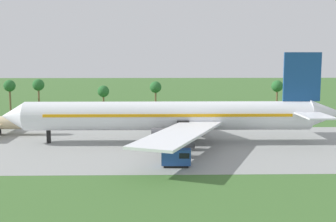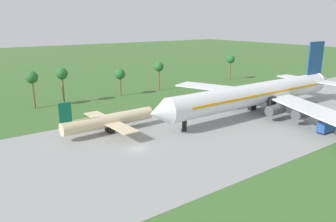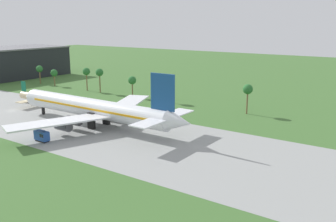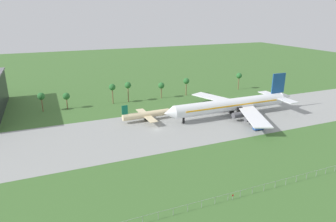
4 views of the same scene
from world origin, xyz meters
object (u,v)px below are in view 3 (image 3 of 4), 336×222
at_px(regional_aircraft, 40,98).
at_px(baggage_tug, 42,136).
at_px(jet_airliner, 96,109).
at_px(terminal_building, 11,62).

distance_m(regional_aircraft, baggage_tug, 50.53).
relative_size(jet_airliner, regional_aircraft, 3.15).
relative_size(jet_airliner, terminal_building, 1.17).
bearing_deg(terminal_building, baggage_tug, -29.90).
distance_m(jet_airliner, baggage_tug, 20.59).
xyz_separation_m(jet_airliner, regional_aircraft, (-41.43, 9.68, -2.80)).
bearing_deg(regional_aircraft, jet_airliner, -13.16).
relative_size(jet_airliner, baggage_tug, 14.87).
bearing_deg(jet_airliner, baggage_tug, -91.96).
bearing_deg(regional_aircraft, baggage_tug, -36.24).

